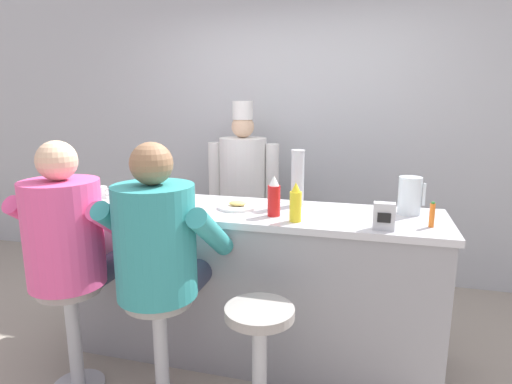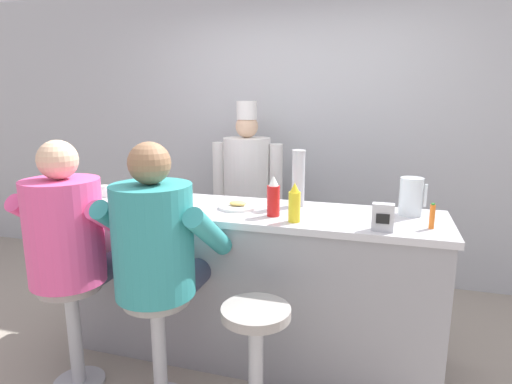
# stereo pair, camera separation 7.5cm
# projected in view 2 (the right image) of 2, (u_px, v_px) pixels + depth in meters

# --- Properties ---
(ground_plane) EXTENTS (20.00, 20.00, 0.00)m
(ground_plane) POSITION_uv_depth(u_px,v_px,m) (233.00, 379.00, 2.59)
(ground_plane) COLOR #9E9384
(wall_back) EXTENTS (10.00, 0.06, 2.70)m
(wall_back) POSITION_uv_depth(u_px,v_px,m) (297.00, 134.00, 4.00)
(wall_back) COLOR #B2B7BC
(wall_back) RESTS_ON ground_plane
(diner_counter) EXTENTS (2.38, 0.64, 0.99)m
(diner_counter) POSITION_uv_depth(u_px,v_px,m) (249.00, 282.00, 2.79)
(diner_counter) COLOR gray
(diner_counter) RESTS_ON ground_plane
(ketchup_bottle_red) EXTENTS (0.08, 0.08, 0.24)m
(ketchup_bottle_red) POSITION_uv_depth(u_px,v_px,m) (273.00, 197.00, 2.50)
(ketchup_bottle_red) COLOR red
(ketchup_bottle_red) RESTS_ON diner_counter
(mustard_bottle_yellow) EXTENTS (0.07, 0.07, 0.22)m
(mustard_bottle_yellow) POSITION_uv_depth(u_px,v_px,m) (294.00, 204.00, 2.38)
(mustard_bottle_yellow) COLOR yellow
(mustard_bottle_yellow) RESTS_ON diner_counter
(hot_sauce_bottle_orange) EXTENTS (0.03, 0.03, 0.14)m
(hot_sauce_bottle_orange) POSITION_uv_depth(u_px,v_px,m) (432.00, 216.00, 2.26)
(hot_sauce_bottle_orange) COLOR orange
(hot_sauce_bottle_orange) RESTS_ON diner_counter
(water_pitcher_clear) EXTENTS (0.15, 0.13, 0.23)m
(water_pitcher_clear) POSITION_uv_depth(u_px,v_px,m) (411.00, 197.00, 2.52)
(water_pitcher_clear) COLOR silver
(water_pitcher_clear) RESTS_ON diner_counter
(breakfast_plate) EXTENTS (0.25, 0.25, 0.05)m
(breakfast_plate) POSITION_uv_depth(u_px,v_px,m) (238.00, 206.00, 2.70)
(breakfast_plate) COLOR white
(breakfast_plate) RESTS_ON diner_counter
(cereal_bowl) EXTENTS (0.16, 0.16, 0.06)m
(cereal_bowl) POSITION_uv_depth(u_px,v_px,m) (138.00, 201.00, 2.78)
(cereal_bowl) COLOR #4C7FB7
(cereal_bowl) RESTS_ON diner_counter
(coffee_mug_white) EXTENTS (0.14, 0.09, 0.08)m
(coffee_mug_white) POSITION_uv_depth(u_px,v_px,m) (104.00, 191.00, 3.03)
(coffee_mug_white) COLOR white
(coffee_mug_white) RESTS_ON diner_counter
(cup_stack_steel) EXTENTS (0.09, 0.09, 0.36)m
(cup_stack_steel) POSITION_uv_depth(u_px,v_px,m) (298.00, 178.00, 2.73)
(cup_stack_steel) COLOR #B7BABF
(cup_stack_steel) RESTS_ON diner_counter
(napkin_dispenser_chrome) EXTENTS (0.11, 0.07, 0.15)m
(napkin_dispenser_chrome) POSITION_uv_depth(u_px,v_px,m) (383.00, 217.00, 2.23)
(napkin_dispenser_chrome) COLOR silver
(napkin_dispenser_chrome) RESTS_ON diner_counter
(diner_seated_pink) EXTENTS (0.63, 0.62, 1.45)m
(diner_seated_pink) POSITION_uv_depth(u_px,v_px,m) (70.00, 238.00, 2.40)
(diner_seated_pink) COLOR #B2B5BA
(diner_seated_pink) RESTS_ON ground_plane
(diner_seated_teal) EXTENTS (0.63, 0.62, 1.46)m
(diner_seated_teal) POSITION_uv_depth(u_px,v_px,m) (157.00, 247.00, 2.24)
(diner_seated_teal) COLOR #B2B5BA
(diner_seated_teal) RESTS_ON ground_plane
(empty_stool_round) EXTENTS (0.35, 0.35, 0.66)m
(empty_stool_round) POSITION_uv_depth(u_px,v_px,m) (256.00, 347.00, 2.15)
(empty_stool_round) COLOR #B2B5BA
(empty_stool_round) RESTS_ON ground_plane
(cook_in_whites_near) EXTENTS (0.65, 0.41, 1.65)m
(cook_in_whites_near) POSITION_uv_depth(u_px,v_px,m) (247.00, 186.00, 3.82)
(cook_in_whites_near) COLOR #232328
(cook_in_whites_near) RESTS_ON ground_plane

